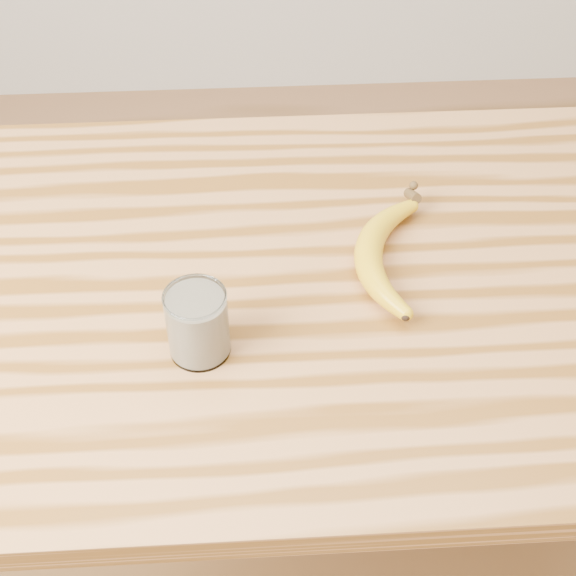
{
  "coord_description": "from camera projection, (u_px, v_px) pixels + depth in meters",
  "views": [
    {
      "loc": [
        -0.14,
        -0.81,
        1.69
      ],
      "look_at": [
        -0.09,
        -0.06,
        0.93
      ],
      "focal_mm": 50.0,
      "sensor_mm": 36.0,
      "label": 1
    }
  ],
  "objects": [
    {
      "name": "table",
      "position": [
        346.0,
        333.0,
        1.22
      ],
      "size": [
        1.2,
        0.8,
        0.9
      ],
      "color": "#B07541",
      "rests_on": "ground"
    },
    {
      "name": "smoothie_glass",
      "position": [
        198.0,
        324.0,
        1.0
      ],
      "size": [
        0.08,
        0.08,
        0.1
      ],
      "color": "white",
      "rests_on": "table"
    },
    {
      "name": "banana",
      "position": [
        368.0,
        252.0,
        1.13
      ],
      "size": [
        0.19,
        0.35,
        0.04
      ],
      "primitive_type": null,
      "rotation": [
        0.0,
        0.0,
        -0.2
      ],
      "color": "gold",
      "rests_on": "table"
    }
  ]
}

